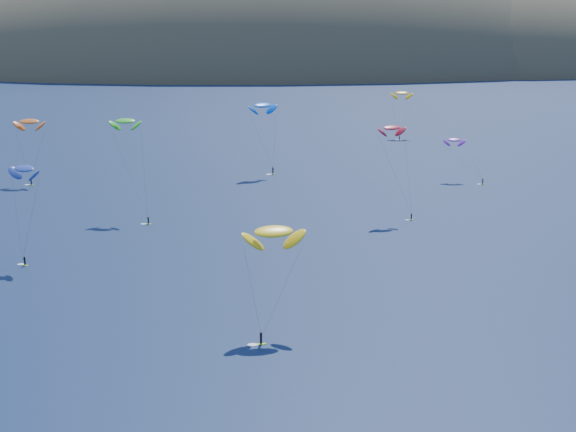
{
  "coord_description": "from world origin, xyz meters",
  "views": [
    {
      "loc": [
        -8.98,
        -73.3,
        50.98
      ],
      "look_at": [
        0.71,
        80.0,
        9.0
      ],
      "focal_mm": 50.0,
      "sensor_mm": 36.0,
      "label": 1
    }
  ],
  "objects": [
    {
      "name": "kitesurfer_2",
      "position": [
        -3.61,
        47.36,
        15.42
      ],
      "size": [
        10.15,
        11.52,
        18.13
      ],
      "rotation": [
        0.0,
        0.0,
        0.15
      ],
      "color": "#A1E219",
      "rests_on": "ground"
    },
    {
      "name": "island",
      "position": [
        39.4,
        562.36,
        -10.74
      ],
      "size": [
        730.0,
        300.0,
        210.0
      ],
      "color": "#3D3526",
      "rests_on": "ground"
    },
    {
      "name": "kitesurfer_4",
      "position": [
        -1.54,
        164.19,
        20.07
      ],
      "size": [
        9.9,
        8.09,
        22.64
      ],
      "rotation": [
        0.0,
        0.0,
        0.46
      ],
      "color": "#A1E219",
      "rests_on": "ground"
    },
    {
      "name": "kitesurfer_11",
      "position": [
        52.99,
        226.61,
        16.18
      ],
      "size": [
        8.31,
        12.24,
        18.43
      ],
      "rotation": [
        0.0,
        0.0,
        -0.12
      ],
      "color": "#A1E219",
      "rests_on": "ground"
    },
    {
      "name": "kitesurfer_3",
      "position": [
        -35.81,
        119.51,
        22.36
      ],
      "size": [
        10.2,
        14.05,
        24.48
      ],
      "rotation": [
        0.0,
        0.0,
        -0.07
      ],
      "color": "#A1E219",
      "rests_on": "ground"
    },
    {
      "name": "kitesurfer_1",
      "position": [
        -67.83,
        156.28,
        17.09
      ],
      "size": [
        9.06,
        8.47,
        19.56
      ],
      "rotation": [
        0.0,
        0.0,
        -0.09
      ],
      "color": "#A1E219",
      "rests_on": "ground"
    },
    {
      "name": "kitesurfer_6",
      "position": [
        53.26,
        151.26,
        11.37
      ],
      "size": [
        10.54,
        10.2,
        13.14
      ],
      "rotation": [
        0.0,
        0.0,
        -0.16
      ],
      "color": "#A1E219",
      "rests_on": "ground"
    },
    {
      "name": "kitesurfer_9",
      "position": [
        27.53,
        113.69,
        21.06
      ],
      "size": [
        8.63,
        8.87,
        23.04
      ],
      "rotation": [
        0.0,
        0.0,
        0.26
      ],
      "color": "#A1E219",
      "rests_on": "ground"
    },
    {
      "name": "kitesurfer_10",
      "position": [
        -51.45,
        85.36,
        18.14
      ],
      "size": [
        8.35,
        10.35,
        20.34
      ],
      "rotation": [
        0.0,
        0.0,
        -0.58
      ],
      "color": "#A1E219",
      "rests_on": "ground"
    }
  ]
}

